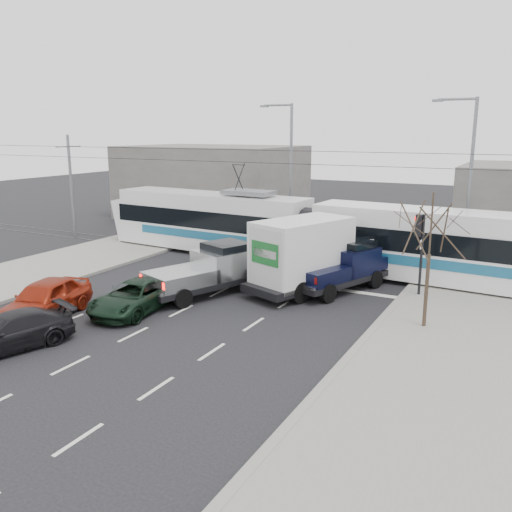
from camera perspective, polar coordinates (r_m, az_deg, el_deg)
The scene contains 17 objects.
ground at distance 21.81m, azimuth -4.22°, elevation -6.47°, with size 120.00×120.00×0.00m, color black.
sidewalk_right at distance 18.93m, azimuth 19.98°, elevation -10.15°, with size 6.00×60.00×0.15m, color gray.
sidewalk_left at distance 29.70m, azimuth -24.29°, elevation -2.15°, with size 6.00×60.00×0.15m, color gray.
rails at distance 30.38m, azimuth 5.80°, elevation -0.83°, with size 60.00×1.60×0.03m, color #33302D.
building_left at distance 46.83m, azimuth -4.60°, elevation 7.81°, with size 14.00×10.00×6.00m, color slate.
bare_tree at distance 20.47m, azimuth 17.93°, elevation 2.62°, with size 2.40×2.40×5.00m.
traffic_signal at distance 24.72m, azimuth 16.85°, elevation 1.93°, with size 0.44×0.44×3.60m.
street_lamp_near at distance 31.67m, azimuth 21.34°, elevation 8.28°, with size 2.38×0.25×9.00m.
street_lamp_far at distance 36.73m, azimuth 3.43°, elevation 9.68°, with size 2.38×0.25×9.00m.
catenary at distance 29.70m, azimuth 5.97°, elevation 6.44°, with size 60.00×0.20×7.00m.
tram at distance 29.52m, azimuth 5.89°, elevation 2.52°, with size 26.36×4.38×5.36m.
silver_pickup at distance 24.82m, azimuth -4.51°, elevation -1.37°, with size 4.13×6.46×2.23m.
box_truck at distance 25.06m, azimuth 5.81°, elevation 0.10°, with size 4.54×7.19×3.40m.
navy_pickup at distance 25.52m, azimuth 9.09°, elevation -1.09°, with size 3.67×5.66×2.24m.
green_car at distance 22.83m, azimuth -12.62°, elevation -4.20°, with size 2.08×4.52×1.26m, color black.
red_car at distance 22.99m, azimuth -21.36°, elevation -4.28°, with size 1.85×4.59×1.56m, color maroon.
dark_car at distance 20.32m, azimuth -24.59°, elevation -7.29°, with size 1.75×4.31×1.25m, color black.
Camera 1 is at (10.97, -17.38, 7.30)m, focal length 38.00 mm.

